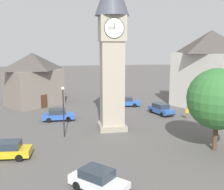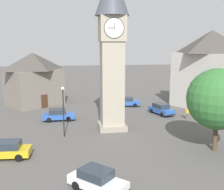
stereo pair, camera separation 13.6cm
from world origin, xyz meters
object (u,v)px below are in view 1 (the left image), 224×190
object	(u,v)px
lamp_post	(63,104)
tree	(218,99)
car_red_corner	(58,115)
car_black_far	(126,102)
car_blue_kerb	(98,180)
building_shop_left	(210,69)
pedestrian	(187,112)
building_terrace_right	(33,79)
clock_tower	(112,36)
car_silver_kerb	(161,109)
car_white_side	(7,150)

from	to	relation	value
lamp_post	tree	bearing A→B (deg)	156.30
car_red_corner	car_black_far	bearing A→B (deg)	-147.34
car_blue_kerb	building_shop_left	distance (m)	30.60
car_red_corner	car_blue_kerb	bearing A→B (deg)	99.80
car_black_far	pedestrian	distance (m)	10.86
car_black_far	building_terrace_right	world-z (taller)	building_terrace_right
car_red_corner	building_shop_left	size ratio (longest dim) A/B	0.34
car_blue_kerb	building_shop_left	xyz separation A→B (m)	(-20.13, -22.43, 5.33)
lamp_post	car_blue_kerb	bearing A→B (deg)	101.42
clock_tower	building_terrace_right	xyz separation A→B (m)	(10.45, -14.77, -6.33)
car_red_corner	tree	distance (m)	19.90
tree	lamp_post	size ratio (longest dim) A/B	1.42
tree	lamp_post	world-z (taller)	tree
car_red_corner	car_black_far	world-z (taller)	same
car_red_corner	pedestrian	bearing A→B (deg)	172.95
car_red_corner	building_shop_left	distance (m)	24.24
building_shop_left	building_terrace_right	size ratio (longest dim) A/B	1.20
car_red_corner	lamp_post	size ratio (longest dim) A/B	0.76
building_terrace_right	pedestrian	bearing A→B (deg)	149.70
car_blue_kerb	tree	world-z (taller)	tree
pedestrian	tree	bearing A→B (deg)	78.77
car_black_far	lamp_post	size ratio (longest dim) A/B	0.80
tree	lamp_post	bearing A→B (deg)	-23.70
car_black_far	building_terrace_right	bearing A→B (deg)	-12.91
car_silver_kerb	car_black_far	xyz separation A→B (m)	(3.73, -5.84, 0.00)
lamp_post	clock_tower	bearing A→B (deg)	-160.26
lamp_post	car_red_corner	bearing A→B (deg)	-83.09
car_silver_kerb	car_white_side	world-z (taller)	same
clock_tower	car_silver_kerb	distance (m)	13.90
car_blue_kerb	car_black_far	bearing A→B (deg)	-106.70
car_blue_kerb	building_terrace_right	distance (m)	29.41
tree	lamp_post	distance (m)	15.28
car_blue_kerb	building_terrace_right	xyz separation A→B (m)	(7.24, -28.28, 3.58)
car_silver_kerb	car_white_side	size ratio (longest dim) A/B	1.05
building_terrace_right	lamp_post	size ratio (longest dim) A/B	1.90
car_silver_kerb	building_terrace_right	size ratio (longest dim) A/B	0.43
car_blue_kerb	clock_tower	bearing A→B (deg)	-103.35
car_blue_kerb	lamp_post	distance (m)	12.09
car_blue_kerb	pedestrian	xyz separation A→B (m)	(-13.73, -16.03, 0.25)
pedestrian	lamp_post	xyz separation A→B (m)	(16.06, 4.50, 2.59)
car_blue_kerb	car_red_corner	distance (m)	18.38
building_shop_left	building_terrace_right	xyz separation A→B (m)	(27.36, -5.85, -1.75)
building_shop_left	tree	bearing A→B (deg)	63.44
tree	building_shop_left	world-z (taller)	building_shop_left
pedestrian	building_shop_left	distance (m)	10.38
car_black_far	clock_tower	bearing A→B (deg)	69.47
car_red_corner	building_terrace_right	bearing A→B (deg)	-67.99
building_shop_left	building_terrace_right	bearing A→B (deg)	-12.08
car_silver_kerb	car_red_corner	xyz separation A→B (m)	(14.34, 0.96, 0.00)
clock_tower	car_black_far	distance (m)	15.70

